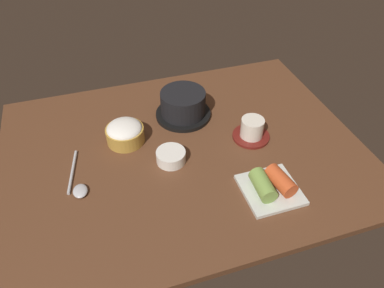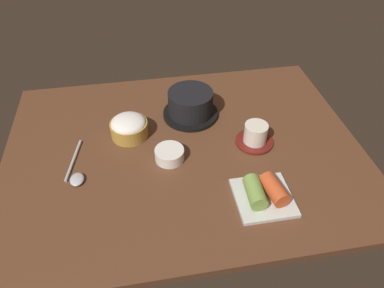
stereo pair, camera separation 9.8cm
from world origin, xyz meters
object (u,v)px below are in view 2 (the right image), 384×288
(tea_cup_with_saucer, at_px, (255,135))
(kimchi_plate, at_px, (264,193))
(rice_bowl, at_px, (129,127))
(stone_pot, at_px, (190,104))
(banchan_cup_center, at_px, (169,154))
(spoon, at_px, (76,173))

(tea_cup_with_saucer, bearing_deg, kimchi_plate, -101.21)
(rice_bowl, height_order, kimchi_plate, rice_bowl)
(kimchi_plate, bearing_deg, tea_cup_with_saucer, 78.79)
(stone_pot, distance_m, banchan_cup_center, 0.21)
(spoon, bearing_deg, tea_cup_with_saucer, 4.72)
(rice_bowl, xyz_separation_m, tea_cup_with_saucer, (0.35, -0.10, -0.00))
(banchan_cup_center, relative_size, kimchi_plate, 0.58)
(rice_bowl, bearing_deg, tea_cup_with_saucer, -15.17)
(banchan_cup_center, height_order, kimchi_plate, kimchi_plate)
(stone_pot, distance_m, tea_cup_with_saucer, 0.23)
(kimchi_plate, bearing_deg, rice_bowl, 136.16)
(banchan_cup_center, bearing_deg, stone_pot, 64.04)
(rice_bowl, height_order, spoon, rice_bowl)
(kimchi_plate, xyz_separation_m, spoon, (-0.46, 0.16, -0.01))
(rice_bowl, xyz_separation_m, banchan_cup_center, (0.10, -0.12, -0.01))
(tea_cup_with_saucer, xyz_separation_m, spoon, (-0.50, -0.04, -0.02))
(banchan_cup_center, bearing_deg, tea_cup_with_saucer, 5.57)
(banchan_cup_center, bearing_deg, kimchi_plate, -40.69)
(rice_bowl, relative_size, kimchi_plate, 0.78)
(banchan_cup_center, distance_m, spoon, 0.25)
(spoon, bearing_deg, stone_pot, 30.61)
(tea_cup_with_saucer, height_order, kimchi_plate, tea_cup_with_saucer)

